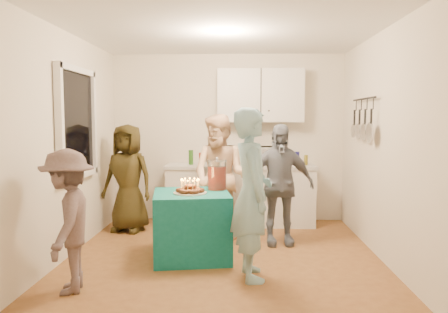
{
  "coord_description": "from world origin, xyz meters",
  "views": [
    {
      "loc": [
        0.19,
        -4.86,
        1.61
      ],
      "look_at": [
        0.0,
        0.35,
        1.15
      ],
      "focal_mm": 35.0,
      "sensor_mm": 36.0,
      "label": 1
    }
  ],
  "objects_px": {
    "man_birthday": "(252,194)",
    "woman_back_left": "(128,178)",
    "child_near_left": "(68,221)",
    "counter": "(240,196)",
    "punch_jar": "(217,176)",
    "woman_back_center": "(220,177)",
    "microwave": "(265,156)",
    "party_table": "(192,225)",
    "woman_back_right": "(279,185)"
  },
  "relations": [
    {
      "from": "microwave",
      "to": "woman_back_center",
      "type": "bearing_deg",
      "value": -127.85
    },
    {
      "from": "microwave",
      "to": "woman_back_center",
      "type": "height_order",
      "value": "woman_back_center"
    },
    {
      "from": "woman_back_left",
      "to": "woman_back_center",
      "type": "bearing_deg",
      "value": 0.57
    },
    {
      "from": "microwave",
      "to": "party_table",
      "type": "bearing_deg",
      "value": -118.97
    },
    {
      "from": "microwave",
      "to": "punch_jar",
      "type": "bearing_deg",
      "value": -113.7
    },
    {
      "from": "microwave",
      "to": "man_birthday",
      "type": "relative_size",
      "value": 0.29
    },
    {
      "from": "microwave",
      "to": "woman_back_right",
      "type": "height_order",
      "value": "woman_back_right"
    },
    {
      "from": "microwave",
      "to": "child_near_left",
      "type": "distance_m",
      "value": 3.34
    },
    {
      "from": "punch_jar",
      "to": "woman_back_center",
      "type": "distance_m",
      "value": 0.64
    },
    {
      "from": "counter",
      "to": "woman_back_right",
      "type": "distance_m",
      "value": 1.21
    },
    {
      "from": "child_near_left",
      "to": "woman_back_left",
      "type": "bearing_deg",
      "value": 169.7
    },
    {
      "from": "punch_jar",
      "to": "man_birthday",
      "type": "relative_size",
      "value": 0.2
    },
    {
      "from": "punch_jar",
      "to": "man_birthday",
      "type": "bearing_deg",
      "value": -64.5
    },
    {
      "from": "woman_back_left",
      "to": "child_near_left",
      "type": "height_order",
      "value": "woman_back_left"
    },
    {
      "from": "punch_jar",
      "to": "child_near_left",
      "type": "xyz_separation_m",
      "value": [
        -1.31,
        -1.24,
        -0.26
      ]
    },
    {
      "from": "punch_jar",
      "to": "child_near_left",
      "type": "relative_size",
      "value": 0.26
    },
    {
      "from": "punch_jar",
      "to": "counter",
      "type": "bearing_deg",
      "value": 78.93
    },
    {
      "from": "microwave",
      "to": "woman_back_left",
      "type": "xyz_separation_m",
      "value": [
        -1.97,
        -0.47,
        -0.29
      ]
    },
    {
      "from": "woman_back_center",
      "to": "child_near_left",
      "type": "height_order",
      "value": "woman_back_center"
    },
    {
      "from": "microwave",
      "to": "party_table",
      "type": "xyz_separation_m",
      "value": [
        -0.93,
        -1.64,
        -0.67
      ]
    },
    {
      "from": "party_table",
      "to": "man_birthday",
      "type": "distance_m",
      "value": 1.03
    },
    {
      "from": "woman_back_right",
      "to": "child_near_left",
      "type": "distance_m",
      "value": 2.63
    },
    {
      "from": "microwave",
      "to": "woman_back_left",
      "type": "distance_m",
      "value": 2.05
    },
    {
      "from": "woman_back_left",
      "to": "woman_back_right",
      "type": "xyz_separation_m",
      "value": [
        2.08,
        -0.58,
        0.01
      ]
    },
    {
      "from": "microwave",
      "to": "counter",
      "type": "bearing_deg",
      "value": -179.33
    },
    {
      "from": "counter",
      "to": "child_near_left",
      "type": "distance_m",
      "value": 3.12
    },
    {
      "from": "man_birthday",
      "to": "woman_back_right",
      "type": "bearing_deg",
      "value": -26.93
    },
    {
      "from": "party_table",
      "to": "child_near_left",
      "type": "relative_size",
      "value": 0.64
    },
    {
      "from": "counter",
      "to": "child_near_left",
      "type": "xyz_separation_m",
      "value": [
        -1.59,
        -2.67,
        0.24
      ]
    },
    {
      "from": "counter",
      "to": "child_near_left",
      "type": "bearing_deg",
      "value": -120.77
    },
    {
      "from": "microwave",
      "to": "party_table",
      "type": "relative_size",
      "value": 0.58
    },
    {
      "from": "counter",
      "to": "punch_jar",
      "type": "relative_size",
      "value": 6.47
    },
    {
      "from": "man_birthday",
      "to": "woman_back_left",
      "type": "distance_m",
      "value": 2.47
    },
    {
      "from": "counter",
      "to": "man_birthday",
      "type": "relative_size",
      "value": 1.28
    },
    {
      "from": "party_table",
      "to": "child_near_left",
      "type": "distance_m",
      "value": 1.49
    },
    {
      "from": "counter",
      "to": "party_table",
      "type": "relative_size",
      "value": 2.59
    },
    {
      "from": "microwave",
      "to": "woman_back_right",
      "type": "relative_size",
      "value": 0.32
    },
    {
      "from": "counter",
      "to": "man_birthday",
      "type": "distance_m",
      "value": 2.3
    },
    {
      "from": "woman_back_left",
      "to": "woman_back_right",
      "type": "height_order",
      "value": "woman_back_right"
    },
    {
      "from": "child_near_left",
      "to": "counter",
      "type": "bearing_deg",
      "value": 138.72
    },
    {
      "from": "man_birthday",
      "to": "child_near_left",
      "type": "bearing_deg",
      "value": 94.22
    },
    {
      "from": "microwave",
      "to": "woman_back_right",
      "type": "distance_m",
      "value": 1.1
    },
    {
      "from": "woman_back_left",
      "to": "man_birthday",
      "type": "bearing_deg",
      "value": -31.85
    },
    {
      "from": "counter",
      "to": "woman_back_left",
      "type": "height_order",
      "value": "woman_back_left"
    },
    {
      "from": "man_birthday",
      "to": "woman_back_left",
      "type": "xyz_separation_m",
      "value": [
        -1.71,
        1.78,
        -0.09
      ]
    },
    {
      "from": "woman_back_left",
      "to": "woman_back_right",
      "type": "bearing_deg",
      "value": -1.39
    },
    {
      "from": "party_table",
      "to": "punch_jar",
      "type": "height_order",
      "value": "punch_jar"
    },
    {
      "from": "party_table",
      "to": "child_near_left",
      "type": "bearing_deg",
      "value": -134.81
    },
    {
      "from": "woman_back_center",
      "to": "party_table",
      "type": "bearing_deg",
      "value": -85.46
    },
    {
      "from": "woman_back_left",
      "to": "child_near_left",
      "type": "bearing_deg",
      "value": -75.52
    }
  ]
}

